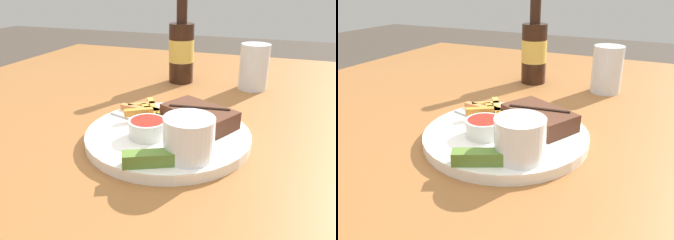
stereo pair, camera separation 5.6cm
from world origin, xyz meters
The scene contains 10 objects.
dining_table centered at (0.00, 0.00, 0.70)m, with size 1.36×1.50×0.76m.
dinner_plate centered at (0.00, 0.00, 0.77)m, with size 0.28×0.28×0.02m.
steak_portion centered at (0.04, 0.05, 0.80)m, with size 0.15×0.13×0.03m.
fries_pile centered at (-0.06, 0.05, 0.79)m, with size 0.13×0.12×0.02m.
coleslaw_cup centered at (0.06, -0.07, 0.82)m, with size 0.08×0.08×0.06m.
dipping_sauce_cup centered at (-0.02, -0.03, 0.80)m, with size 0.06×0.06×0.03m.
pickle_spear centered at (0.01, -0.12, 0.79)m, with size 0.08×0.05×0.02m.
fork_utensil centered at (-0.07, 0.02, 0.78)m, with size 0.13×0.05×0.00m.
beer_bottle centered at (-0.09, 0.35, 0.85)m, with size 0.07×0.07×0.25m.
drinking_glass centered at (0.11, 0.35, 0.82)m, with size 0.07×0.07×0.11m.
Camera 1 is at (0.17, -0.48, 1.02)m, focal length 35.00 mm.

